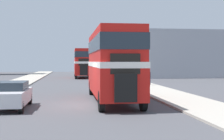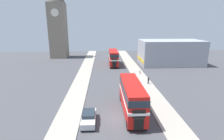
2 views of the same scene
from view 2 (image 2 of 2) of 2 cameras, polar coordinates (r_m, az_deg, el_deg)
name	(u,v)px [view 2 (image 2 of 2)]	position (r m, az deg, el deg)	size (l,w,h in m)	color
ground_plane	(118,119)	(24.36, 1.98, -15.57)	(120.00, 120.00, 0.00)	#47474C
sidewalk_right	(167,117)	(25.75, 17.62, -14.37)	(3.50, 120.00, 0.12)	#A8A093
sidewalk_left	(67,120)	(24.74, -14.40, -15.40)	(3.50, 120.00, 0.12)	#A8A093
double_decker_bus	(132,95)	(24.83, 6.50, -8.20)	(2.50, 10.28, 4.46)	red
bus_distant	(113,57)	(53.27, 0.45, 4.40)	(2.54, 10.02, 4.49)	red
car_parked_near	(89,117)	(23.27, -7.60, -15.09)	(1.74, 4.26, 1.47)	silver
pedestrian_walking	(148,80)	(37.34, 11.82, -3.12)	(0.32, 0.32, 1.56)	#282833
bicycle_on_pavement	(140,72)	(44.70, 9.08, -0.70)	(0.05, 1.76, 0.78)	black
church_tower	(57,19)	(68.46, -17.43, 15.74)	(6.16, 6.16, 27.74)	gray
shop_building_block	(170,52)	(57.22, 18.53, 5.46)	(18.60, 9.87, 7.49)	#999EA8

